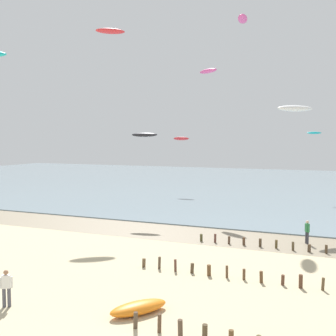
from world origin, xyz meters
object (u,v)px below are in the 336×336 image
Objects in this scene: grounded_kite at (139,308)px; kite_aloft_4 at (295,108)px; kite_aloft_8 at (314,133)px; kite_aloft_5 at (110,31)px; kite_aloft_0 at (144,135)px; person_nearest_camera at (307,231)px; kite_aloft_6 at (181,139)px; person_mid_beach at (6,287)px; kite_aloft_3 at (208,71)px; kite_aloft_7 at (243,19)px.

kite_aloft_4 is (4.75, 22.18, 10.08)m from grounded_kite.
kite_aloft_8 is (1.23, 16.41, -1.92)m from kite_aloft_4.
grounded_kite is 0.92× the size of kite_aloft_5.
kite_aloft_4 is 1.92× the size of kite_aloft_8.
kite_aloft_8 is at bearing 43.32° from kite_aloft_0.
kite_aloft_0 reaches higher than person_nearest_camera.
kite_aloft_6 is (-16.27, 15.26, -2.63)m from kite_aloft_4.
kite_aloft_4 is at bearing 65.93° from person_mid_beach.
kite_aloft_8 is (-0.32, 23.54, 7.51)m from person_nearest_camera.
kite_aloft_3 is 1.20× the size of kite_aloft_6.
person_mid_beach is 0.75× the size of kite_aloft_6.
kite_aloft_6 is 20.29m from kite_aloft_7.
kite_aloft_0 is 0.92× the size of kite_aloft_7.
kite_aloft_5 is (-4.14, 0.88, 10.37)m from kite_aloft_0.
kite_aloft_3 is 0.99× the size of kite_aloft_7.
kite_aloft_4 is at bearing -121.49° from kite_aloft_7.
kite_aloft_7 is at bearing 124.57° from person_nearest_camera.
person_mid_beach is at bearing -106.60° from kite_aloft_5.
kite_aloft_8 reaches higher than person_nearest_camera.
grounded_kite is at bearing -92.07° from kite_aloft_5.
kite_aloft_7 is (-5.36, 2.90, 9.20)m from kite_aloft_4.
kite_aloft_6 is at bearing 98.25° from person_mid_beach.
person_mid_beach is 0.49× the size of kite_aloft_4.
kite_aloft_6 is (-5.66, 39.02, 6.80)m from person_mid_beach.
kite_aloft_6 is (-17.83, 22.39, 6.80)m from person_nearest_camera.
kite_aloft_5 is (-8.15, -7.03, 3.34)m from kite_aloft_3.
kite_aloft_0 reaches higher than person_mid_beach.
person_nearest_camera is 0.67× the size of kite_aloft_0.
kite_aloft_8 is (11.85, 40.17, 7.51)m from person_mid_beach.
kite_aloft_4 is at bearing 102.28° from person_nearest_camera.
person_mid_beach is 0.62× the size of kite_aloft_7.
person_mid_beach is 42.55m from kite_aloft_8.
kite_aloft_8 is at bearing -98.95° from kite_aloft_3.
person_nearest_camera reaches higher than grounded_kite.
person_nearest_camera and person_mid_beach have the same top height.
kite_aloft_4 reaches higher than kite_aloft_0.
kite_aloft_5 reaches higher than person_mid_beach.
kite_aloft_8 is (10.79, 11.15, -6.64)m from kite_aloft_3.
kite_aloft_4 reaches higher than kite_aloft_8.
kite_aloft_3 is 6.57m from kite_aloft_7.
kite_aloft_8 is at bearing 90.77° from person_nearest_camera.
grounded_kite is 22.80m from kite_aloft_0.
kite_aloft_7 is at bearing 25.21° from kite_aloft_0.
grounded_kite is at bearing -72.95° from kite_aloft_6.
kite_aloft_5 is at bearing 164.46° from person_nearest_camera.
kite_aloft_0 is 18.12m from kite_aloft_6.
kite_aloft_0 is at bearing 153.76° from kite_aloft_4.
kite_aloft_0 is at bearing 98.20° from kite_aloft_3.
kite_aloft_6 is (-6.72, 10.00, -7.35)m from kite_aloft_3.
kite_aloft_0 is 11.20m from kite_aloft_5.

